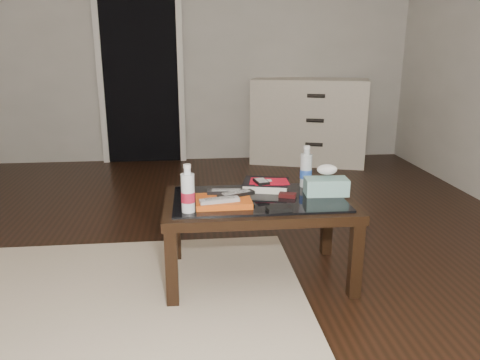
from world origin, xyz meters
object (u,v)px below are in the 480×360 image
object	(u,v)px
coffee_table	(259,209)
textbook	(266,185)
tissue_box	(326,186)
dresser	(309,121)
water_bottle_left	(188,188)
water_bottle_right	(306,166)

from	to	relation	value
coffee_table	textbook	distance (m)	0.19
coffee_table	tissue_box	bearing A→B (deg)	3.60
dresser	tissue_box	bearing A→B (deg)	-83.94
water_bottle_left	water_bottle_right	xyz separation A→B (m)	(0.67, 0.36, 0.00)
dresser	tissue_box	xyz separation A→B (m)	(-0.53, -2.55, 0.06)
dresser	textbook	distance (m)	2.56
coffee_table	dresser	xyz separation A→B (m)	(0.91, 2.58, 0.05)
water_bottle_left	tissue_box	world-z (taller)	water_bottle_left
textbook	tissue_box	bearing A→B (deg)	-9.33
textbook	tissue_box	xyz separation A→B (m)	(0.31, -0.13, 0.02)
water_bottle_right	textbook	bearing A→B (deg)	-173.90
water_bottle_left	tissue_box	xyz separation A→B (m)	(0.74, 0.20, -0.07)
coffee_table	water_bottle_right	distance (m)	0.39
coffee_table	water_bottle_right	world-z (taller)	water_bottle_right
coffee_table	dresser	distance (m)	2.73
coffee_table	textbook	xyz separation A→B (m)	(0.06, 0.16, 0.09)
textbook	water_bottle_right	size ratio (longest dim) A/B	1.05
coffee_table	water_bottle_right	bearing A→B (deg)	31.46
water_bottle_right	tissue_box	size ratio (longest dim) A/B	1.03
textbook	water_bottle_right	world-z (taller)	water_bottle_right
coffee_table	water_bottle_left	world-z (taller)	water_bottle_left
water_bottle_left	dresser	bearing A→B (deg)	65.10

